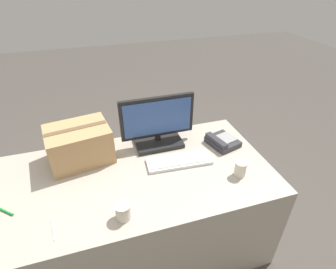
% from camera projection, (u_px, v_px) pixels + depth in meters
% --- Properties ---
extents(ground_plane, '(12.00, 12.00, 0.00)m').
position_uv_depth(ground_plane, '(139.00, 243.00, 2.07)').
color(ground_plane, '#47423D').
extents(office_desk, '(1.80, 0.90, 0.72)m').
position_uv_depth(office_desk, '(136.00, 212.00, 1.87)').
color(office_desk, '#A89E8E').
rests_on(office_desk, ground_plane).
extents(monitor, '(0.53, 0.25, 0.37)m').
position_uv_depth(monitor, '(158.00, 125.00, 1.88)').
color(monitor, black).
rests_on(monitor, office_desk).
extents(keyboard, '(0.44, 0.17, 0.03)m').
position_uv_depth(keyboard, '(179.00, 161.00, 1.76)').
color(keyboard, silver).
rests_on(keyboard, office_desk).
extents(desk_phone, '(0.23, 0.25, 0.07)m').
position_uv_depth(desk_phone, '(222.00, 141.00, 1.93)').
color(desk_phone, '#2D2D33').
rests_on(desk_phone, office_desk).
extents(paper_cup_left, '(0.09, 0.09, 0.10)m').
position_uv_depth(paper_cup_left, '(123.00, 211.00, 1.37)').
color(paper_cup_left, beige).
rests_on(paper_cup_left, office_desk).
extents(paper_cup_right, '(0.08, 0.08, 0.10)m').
position_uv_depth(paper_cup_right, '(240.00, 169.00, 1.64)').
color(paper_cup_right, beige).
rests_on(paper_cup_right, office_desk).
extents(spoon, '(0.04, 0.14, 0.00)m').
position_uv_depth(spoon, '(54.00, 233.00, 1.31)').
color(spoon, silver).
rests_on(spoon, office_desk).
extents(cardboard_box, '(0.44, 0.36, 0.25)m').
position_uv_depth(cardboard_box, '(80.00, 144.00, 1.74)').
color(cardboard_box, tan).
rests_on(cardboard_box, office_desk).
extents(pen_marker, '(0.10, 0.09, 0.01)m').
position_uv_depth(pen_marker, '(5.00, 211.00, 1.42)').
color(pen_marker, '#198C33').
rests_on(pen_marker, office_desk).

